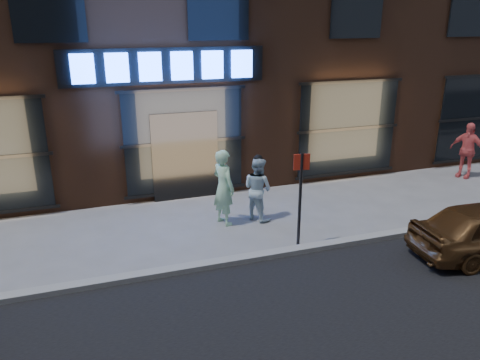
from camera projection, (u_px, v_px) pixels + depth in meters
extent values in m
plane|color=slate|center=(229.00, 264.00, 9.52)|extent=(90.00, 90.00, 0.00)
cube|color=gray|center=(229.00, 261.00, 9.50)|extent=(60.00, 0.25, 0.12)
cube|color=#54301E|center=(153.00, 10.00, 15.04)|extent=(30.00, 8.00, 10.00)
cube|color=black|center=(166.00, 66.00, 11.76)|extent=(5.20, 0.06, 0.90)
cube|color=black|center=(185.00, 156.00, 12.64)|extent=(1.80, 0.10, 2.40)
cube|color=#FFBF72|center=(184.00, 142.00, 12.56)|extent=(3.00, 0.04, 2.60)
cube|color=black|center=(185.00, 142.00, 12.52)|extent=(3.20, 0.06, 2.80)
cube|color=#FFBF72|center=(347.00, 128.00, 14.07)|extent=(3.00, 0.04, 2.60)
cube|color=black|center=(348.00, 129.00, 14.04)|extent=(3.20, 0.06, 2.80)
cube|color=#FFBF72|center=(479.00, 118.00, 15.58)|extent=(3.00, 0.04, 2.60)
cube|color=black|center=(480.00, 118.00, 15.55)|extent=(3.20, 0.06, 2.80)
cube|color=black|center=(48.00, 6.00, 10.50)|extent=(1.60, 0.06, 1.60)
cube|color=black|center=(218.00, 7.00, 11.71)|extent=(1.60, 0.06, 1.60)
cube|color=black|center=(357.00, 8.00, 12.92)|extent=(1.60, 0.06, 1.60)
cube|color=black|center=(472.00, 9.00, 14.13)|extent=(1.60, 0.06, 1.60)
cube|color=#2659FF|center=(82.00, 69.00, 11.09)|extent=(0.55, 0.12, 0.70)
cube|color=#2659FF|center=(117.00, 68.00, 11.33)|extent=(0.55, 0.12, 0.70)
cube|color=#2659FF|center=(150.00, 67.00, 11.57)|extent=(0.55, 0.12, 0.70)
cube|color=#2659FF|center=(182.00, 66.00, 11.81)|extent=(0.55, 0.12, 0.70)
cube|color=#2659FF|center=(212.00, 65.00, 12.06)|extent=(0.55, 0.12, 0.70)
cube|color=#2659FF|center=(242.00, 64.00, 12.30)|extent=(0.55, 0.12, 0.70)
imported|color=#C2FFCD|center=(224.00, 187.00, 11.12)|extent=(0.66, 0.79, 1.85)
imported|color=silver|center=(258.00, 189.00, 11.43)|extent=(0.90, 0.96, 1.59)
imported|color=#ED6261|center=(467.00, 150.00, 14.47)|extent=(0.84, 1.10, 1.74)
cylinder|color=#262628|center=(300.00, 202.00, 9.89)|extent=(0.07, 0.07, 2.13)
cube|color=red|center=(302.00, 162.00, 9.61)|extent=(0.34, 0.10, 0.34)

